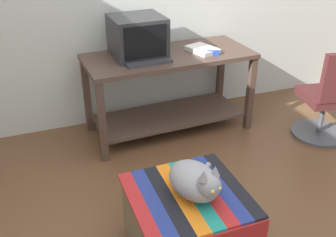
# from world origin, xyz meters

# --- Properties ---
(desk) EXTENTS (1.56, 0.71, 0.78)m
(desk) POSITION_xyz_m (0.36, 1.60, 0.53)
(desk) COLOR #4C382D
(desk) RESTS_ON ground_plane
(tv_monitor) EXTENTS (0.47, 0.45, 0.35)m
(tv_monitor) POSITION_xyz_m (0.08, 1.66, 0.95)
(tv_monitor) COLOR #28282B
(tv_monitor) RESTS_ON desk
(keyboard) EXTENTS (0.41, 0.17, 0.02)m
(keyboard) POSITION_xyz_m (0.11, 1.44, 0.79)
(keyboard) COLOR #333338
(keyboard) RESTS_ON desk
(book) EXTENTS (0.28, 0.33, 0.04)m
(book) POSITION_xyz_m (0.67, 1.56, 0.80)
(book) COLOR white
(book) RESTS_ON desk
(ottoman_with_blanket) EXTENTS (0.69, 0.69, 0.44)m
(ottoman_with_blanket) POSITION_xyz_m (-0.09, 0.10, 0.22)
(ottoman_with_blanket) COLOR #7A664C
(ottoman_with_blanket) RESTS_ON ground_plane
(cat) EXTENTS (0.38, 0.44, 0.27)m
(cat) POSITION_xyz_m (-0.05, 0.08, 0.55)
(cat) COLOR gray
(cat) RESTS_ON ottoman_with_blanket
(office_chair) EXTENTS (0.52, 0.52, 0.89)m
(office_chair) POSITION_xyz_m (1.67, 0.92, 0.39)
(office_chair) COLOR #4C4C51
(office_chair) RESTS_ON ground_plane
(stapler) EXTENTS (0.12, 0.07, 0.04)m
(stapler) POSITION_xyz_m (0.72, 1.44, 0.80)
(stapler) COLOR #2342B7
(stapler) RESTS_ON desk
(pen) EXTENTS (0.10, 0.11, 0.01)m
(pen) POSITION_xyz_m (0.79, 1.65, 0.78)
(pen) COLOR #B7B7BC
(pen) RESTS_ON desk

